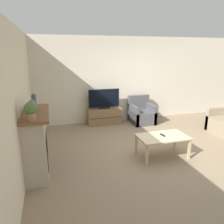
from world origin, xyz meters
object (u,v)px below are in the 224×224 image
at_px(mantel_vase_left, 32,110).
at_px(tv, 104,99).
at_px(fireplace, 36,142).
at_px(mantel_clock, 34,106).
at_px(mantel_vase_right, 34,101).
at_px(mantel_vase_centre_left, 33,107).
at_px(tv_stand, 104,116).
at_px(remote, 163,135).
at_px(potted_plant, 31,110).
at_px(coffee_table, 163,139).
at_px(armchair, 141,114).

bearing_deg(mantel_vase_left, tv, 55.84).
xyz_separation_m(fireplace, mantel_clock, (0.02, 0.13, 0.66)).
distance_m(fireplace, mantel_vase_right, 0.81).
bearing_deg(mantel_vase_centre_left, tv, 52.99).
bearing_deg(mantel_vase_left, mantel_vase_right, 90.00).
xyz_separation_m(mantel_vase_right, mantel_clock, (0.00, -0.25, -0.05)).
distance_m(mantel_vase_left, mantel_vase_right, 0.75).
bearing_deg(mantel_vase_centre_left, mantel_vase_right, 90.00).
xyz_separation_m(tv_stand, tv, (-0.00, -0.00, 0.54)).
bearing_deg(remote, potted_plant, -176.20).
distance_m(mantel_vase_left, coffee_table, 2.75).
distance_m(potted_plant, armchair, 4.31).
bearing_deg(remote, mantel_vase_left, -179.60).
relative_size(fireplace, armchair, 1.47).
height_order(mantel_vase_centre_left, mantel_vase_right, mantel_vase_right).
bearing_deg(fireplace, potted_plant, -88.18).
distance_m(tv, armchair, 1.31).
distance_m(fireplace, tv_stand, 3.15).
distance_m(mantel_vase_left, tv_stand, 3.59).
relative_size(mantel_vase_right, tv_stand, 0.26).
distance_m(mantel_vase_centre_left, remote, 2.71).
relative_size(mantel_vase_left, mantel_vase_centre_left, 1.23).
relative_size(fireplace, potted_plant, 4.04).
height_order(mantel_vase_centre_left, coffee_table, mantel_vase_centre_left).
bearing_deg(mantel_clock, remote, -4.13).
relative_size(fireplace, remote, 8.17).
distance_m(potted_plant, coffee_table, 2.78).
bearing_deg(tv_stand, coffee_table, -75.59).
bearing_deg(tv, fireplace, -128.30).
xyz_separation_m(tv_stand, remote, (0.67, -2.52, 0.23)).
height_order(fireplace, coffee_table, fireplace).
xyz_separation_m(fireplace, mantel_vase_centre_left, (0.02, -0.09, 0.70)).
height_order(tv_stand, remote, tv_stand).
height_order(potted_plant, tv_stand, potted_plant).
bearing_deg(armchair, mantel_clock, -145.80).
relative_size(mantel_clock, potted_plant, 0.48).
bearing_deg(armchair, mantel_vase_centre_left, -143.13).
distance_m(mantel_vase_right, armchair, 3.77).
bearing_deg(tv, remote, -75.10).
bearing_deg(mantel_vase_centre_left, remote, 0.72).
bearing_deg(mantel_clock, tv_stand, 50.51).
xyz_separation_m(mantel_vase_centre_left, armchair, (3.11, 2.33, -1.02)).
relative_size(fireplace, coffee_table, 1.18).
relative_size(potted_plant, tv_stand, 0.29).
height_order(potted_plant, armchair, potted_plant).
relative_size(mantel_vase_left, remote, 2.00).
distance_m(mantel_vase_right, remote, 2.75).
height_order(tv_stand, armchair, armchair).
distance_m(mantel_vase_left, armchair, 4.20).
bearing_deg(tv, tv_stand, 90.00).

